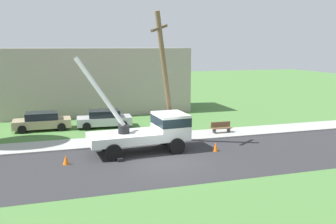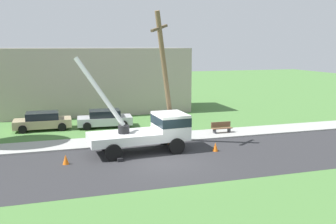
% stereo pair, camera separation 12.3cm
% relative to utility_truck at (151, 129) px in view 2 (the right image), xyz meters
% --- Properties ---
extents(ground_plane, '(120.00, 120.00, 0.00)m').
position_rel_utility_truck_xyz_m(ground_plane, '(0.22, 9.62, -1.41)').
color(ground_plane, '#477538').
extents(road_asphalt, '(80.00, 7.81, 0.01)m').
position_rel_utility_truck_xyz_m(road_asphalt, '(0.22, -2.38, -1.40)').
color(road_asphalt, '#2B2B2D').
rests_on(road_asphalt, ground).
extents(sidewalk_strip, '(80.00, 2.66, 0.10)m').
position_rel_utility_truck_xyz_m(sidewalk_strip, '(0.22, 2.86, -1.36)').
color(sidewalk_strip, '#9E9E99').
rests_on(sidewalk_strip, ground).
extents(utility_truck, '(6.91, 3.21, 5.98)m').
position_rel_utility_truck_xyz_m(utility_truck, '(0.00, 0.00, 0.00)').
color(utility_truck, silver).
rests_on(utility_truck, ground).
extents(leaning_utility_pole, '(2.28, 2.09, 8.84)m').
position_rel_utility_truck_xyz_m(leaning_utility_pole, '(1.36, 1.42, 3.13)').
color(leaning_utility_pole, brown).
rests_on(leaning_utility_pole, ground).
extents(traffic_cone_ahead, '(0.36, 0.36, 0.56)m').
position_rel_utility_truck_xyz_m(traffic_cone_ahead, '(3.87, -1.28, -1.13)').
color(traffic_cone_ahead, orange).
rests_on(traffic_cone_ahead, ground).
extents(traffic_cone_behind, '(0.36, 0.36, 0.56)m').
position_rel_utility_truck_xyz_m(traffic_cone_behind, '(-5.31, -1.27, -1.13)').
color(traffic_cone_behind, orange).
rests_on(traffic_cone_behind, ground).
extents(traffic_cone_curbside, '(0.36, 0.36, 0.56)m').
position_rel_utility_truck_xyz_m(traffic_cone_curbside, '(1.59, 1.24, -1.13)').
color(traffic_cone_curbside, orange).
rests_on(traffic_cone_curbside, ground).
extents(parked_sedan_tan, '(4.41, 2.04, 1.42)m').
position_rel_utility_truck_xyz_m(parked_sedan_tan, '(-6.85, 8.27, -0.70)').
color(parked_sedan_tan, tan).
rests_on(parked_sedan_tan, ground).
extents(parked_sedan_silver, '(4.50, 2.19, 1.42)m').
position_rel_utility_truck_xyz_m(parked_sedan_silver, '(-1.98, 7.85, -0.70)').
color(parked_sedan_silver, '#B7B7BF').
rests_on(parked_sedan_silver, ground).
extents(park_bench, '(1.60, 0.45, 0.90)m').
position_rel_utility_truck_xyz_m(park_bench, '(6.24, 2.93, -0.95)').
color(park_bench, brown).
rests_on(park_bench, ground).
extents(lowrise_building_backdrop, '(18.00, 6.00, 6.40)m').
position_rel_utility_truck_xyz_m(lowrise_building_backdrop, '(-1.73, 15.35, 1.79)').
color(lowrise_building_backdrop, '#A5998C').
rests_on(lowrise_building_backdrop, ground).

